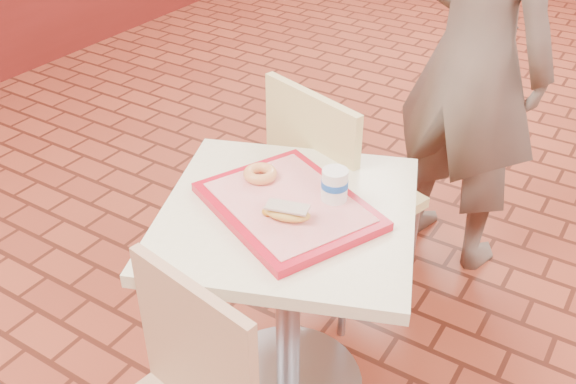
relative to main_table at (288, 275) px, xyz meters
The scene contains 7 objects.
main_table is the anchor object (origin of this frame).
chair_main_back 0.48m from the main_table, 102.50° to the left, with size 0.53×0.53×0.92m.
customer 1.12m from the main_table, 81.45° to the left, with size 0.63×0.41×1.72m, color brown.
serving_tray 0.26m from the main_table, 90.00° to the right, with size 0.47×0.37×0.03m.
ring_donut 0.32m from the main_table, 156.43° to the left, with size 0.10×0.10×0.03m, color #E19152.
long_john_donut 0.30m from the main_table, 61.27° to the right, with size 0.14×0.09×0.04m.
paper_cup 0.34m from the main_table, 37.31° to the left, with size 0.07×0.07×0.09m.
Camera 1 is at (-0.19, -1.96, 1.78)m, focal length 40.00 mm.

